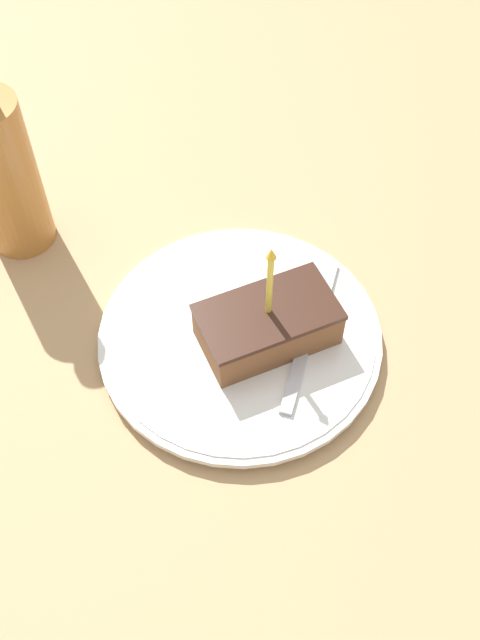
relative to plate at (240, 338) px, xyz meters
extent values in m
cube|color=tan|center=(0.03, -0.02, -0.03)|extent=(2.40, 2.40, 0.04)
cylinder|color=white|center=(0.00, 0.00, 0.00)|extent=(0.27, 0.27, 0.02)
cylinder|color=white|center=(0.00, 0.00, 0.00)|extent=(0.28, 0.28, 0.01)
cube|color=brown|center=(-0.02, -0.02, 0.03)|extent=(0.07, 0.13, 0.04)
cube|color=#381E14|center=(-0.02, -0.02, 0.05)|extent=(0.07, 0.13, 0.01)
cylinder|color=#EAD84C|center=(-0.02, -0.02, 0.09)|extent=(0.01, 0.01, 0.08)
cone|color=yellow|center=(-0.02, -0.02, 0.13)|extent=(0.01, 0.01, 0.01)
cube|color=#B2B2B7|center=(-0.04, -0.05, 0.01)|extent=(0.12, 0.10, 0.00)
cube|color=#B2B2B7|center=(0.03, -0.11, 0.01)|extent=(0.05, 0.05, 0.00)
cylinder|color=#B27233|center=(0.23, 0.16, 0.08)|extent=(0.07, 0.07, 0.18)
camera|label=1|loc=(-0.38, 0.17, 0.61)|focal=42.00mm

